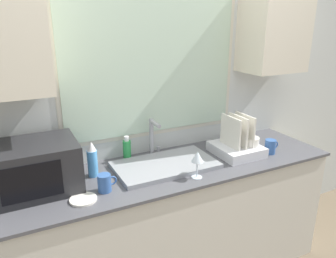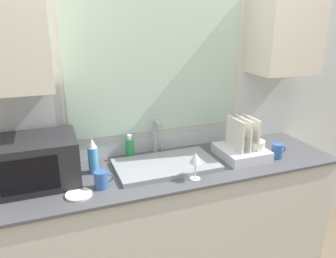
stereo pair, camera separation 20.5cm
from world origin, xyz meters
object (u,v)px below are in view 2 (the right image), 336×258
Objects in this scene: microwave at (37,161)px; dish_rack at (243,148)px; wine_glass at (195,159)px; spray_bottle at (93,156)px; faucet at (156,135)px; soap_bottle at (130,148)px; mug_near_sink at (101,180)px.

dish_rack is at bearing -4.15° from microwave.
wine_glass is (-0.46, -0.19, 0.07)m from dish_rack.
spray_bottle is 0.65m from wine_glass.
wine_glass is at bearing -157.87° from dish_rack.
spray_bottle is (-0.46, -0.12, -0.05)m from faucet.
faucet is at bearing -3.16° from soap_bottle.
dish_rack reaches higher than microwave.
faucet is at bearing 36.63° from mug_near_sink.
faucet is 1.55× the size of soap_bottle.
spray_bottle is (0.33, 0.03, -0.03)m from microwave.
dish_rack is (1.36, -0.10, -0.07)m from microwave.
faucet is 1.19× the size of spray_bottle.
microwave is 0.40m from mug_near_sink.
microwave is 2.64× the size of soap_bottle.
wine_glass is at bearing -28.65° from spray_bottle.
faucet is 0.81m from microwave.
spray_bottle is 1.32× the size of wine_glass.
faucet is 0.48m from spray_bottle.
dish_rack is at bearing -6.88° from spray_bottle.
soap_bottle is at bearing 124.18° from wine_glass.
wine_glass is (0.90, -0.28, -0.01)m from microwave.
spray_bottle reaches higher than mug_near_sink.
soap_bottle is (0.27, 0.13, -0.03)m from spray_bottle.
spray_bottle is at bearing -154.89° from soap_bottle.
mug_near_sink is at bearing -143.37° from faucet.
dish_rack is 1.02m from mug_near_sink.
dish_rack reaches higher than mug_near_sink.
mug_near_sink is at bearing 170.73° from wine_glass.
mug_near_sink is at bearing -87.06° from spray_bottle.
faucet is at bearing 103.82° from wine_glass.
soap_bottle reaches higher than mug_near_sink.
microwave is at bearing 175.85° from dish_rack.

